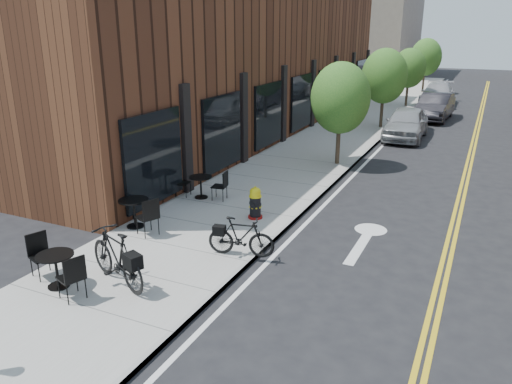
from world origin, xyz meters
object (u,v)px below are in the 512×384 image
Objects in this scene: bicycle_left at (117,257)px; fire_hydrant at (255,203)px; parked_car_c at (437,94)px; bistro_set_a at (56,266)px; bistro_set_c at (201,184)px; bicycle_right at (241,237)px; parked_car_b at (435,107)px; parked_car_a at (406,123)px; bistro_set_b at (134,209)px.

fire_hydrant is at bearing -170.81° from bicycle_left.
fire_hydrant is 24.55m from parked_car_c.
parked_car_c is at bearing 101.61° from bistro_set_a.
bistro_set_c is (-1.25, 5.34, -0.15)m from bicycle_left.
bistro_set_c is 0.33× the size of parked_car_c.
fire_hydrant is at bearing 5.44° from bicycle_right.
parked_car_b is at bearing -86.46° from parked_car_c.
bistro_set_a reaches higher than bistro_set_c.
parked_car_a is 5.97m from parked_car_b.
parked_car_a reaches higher than bistro_set_c.
bicycle_right is 4.29m from bistro_set_c.
bistro_set_c is (-2.94, 3.12, -0.03)m from bicycle_right.
parked_car_a reaches higher than bicycle_right.
bistro_set_b is 0.37× the size of parked_car_c.
bicycle_left is 5.49m from bistro_set_c.
bicycle_left is at bearing -95.41° from parked_car_b.
bicycle_left is 17.45m from parked_car_a.
parked_car_c is at bearing -164.72° from bicycle_left.
parked_car_c is at bearing 88.45° from parked_car_a.
parked_car_a reaches higher than bistro_set_a.
bicycle_left reaches higher than bistro_set_b.
fire_hydrant is 0.55× the size of bistro_set_c.
bistro_set_b is at bearing 71.61° from bicycle_right.
bistro_set_c is (0.36, 2.74, -0.05)m from bistro_set_b.
bistro_set_c is at bearing -101.62° from parked_car_c.
bicycle_right is 0.85× the size of bistro_set_b.
bistro_set_b is (-0.59, 3.23, 0.03)m from bistro_set_a.
parked_car_a is at bearing 97.04° from bistro_set_a.
bicycle_right is 3.93m from bistro_set_a.
parked_car_a reaches higher than bistro_set_b.
bicycle_left is 0.44× the size of parked_car_b.
parked_car_a reaches higher than bicycle_left.
parked_car_a is (1.24, 14.97, 0.16)m from bicycle_right.
parked_car_c is at bearing 93.55° from fire_hydrant.
bistro_set_a is at bearing -103.20° from parked_car_a.
parked_car_a is at bearing 96.64° from bistro_set_b.
parked_car_b is at bearing 99.72° from bistro_set_b.
fire_hydrant is 2.38m from bistro_set_c.
bicycle_right is at bearing -95.45° from parked_car_a.
parked_car_c reaches higher than bistro_set_c.
bistro_set_c is at bearing -101.80° from parked_car_b.
fire_hydrant is at bearing 60.44° from bistro_set_b.
parked_car_a is 0.87× the size of parked_car_c.
bicycle_left is 1.08× the size of bistro_set_b.
bicycle_left is 1.27× the size of bicycle_right.
bistro_set_a is 24.21m from parked_car_b.
bicycle_left reaches higher than bicycle_right.
bistro_set_b reaches higher than bicycle_right.
fire_hydrant is 0.18× the size of parked_car_c.
bistro_set_c is at bearing -145.43° from bicycle_left.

